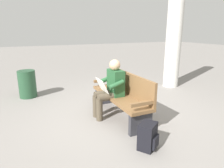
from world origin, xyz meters
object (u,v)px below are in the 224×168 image
at_px(support_pillar, 174,30).
at_px(trash_bin, 27,84).
at_px(backpack, 148,136).
at_px(bench_near, 123,95).
at_px(person_seated, 111,87).

bearing_deg(support_pillar, trash_bin, 79.19).
bearing_deg(backpack, bench_near, -10.71).
bearing_deg(person_seated, trash_bin, 36.04).
bearing_deg(backpack, trash_bin, 23.43).
bearing_deg(backpack, person_seated, 0.00).
height_order(person_seated, support_pillar, support_pillar).
height_order(person_seated, trash_bin, person_seated).
distance_m(bench_near, trash_bin, 2.73).
xyz_separation_m(bench_near, backpack, (-1.23, 0.23, -0.26)).
distance_m(support_pillar, trash_bin, 4.46).
bearing_deg(trash_bin, support_pillar, -100.81).
bearing_deg(bench_near, support_pillar, -60.63).
relative_size(support_pillar, trash_bin, 4.86).
relative_size(bench_near, support_pillar, 0.52).
relative_size(backpack, trash_bin, 0.57).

